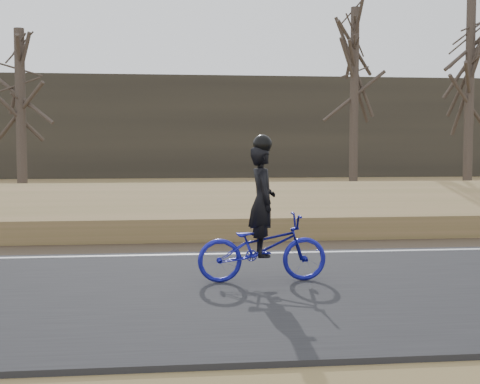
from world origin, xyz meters
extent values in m
plane|color=#95734C|center=(0.00, 0.00, 0.00)|extent=(120.00, 120.00, 0.00)
cube|color=black|center=(0.00, -2.50, 0.03)|extent=(120.00, 6.00, 0.06)
cube|color=silver|center=(0.00, 0.20, 0.07)|extent=(120.00, 0.12, 0.01)
cube|color=#473A2B|center=(0.00, 1.20, 0.02)|extent=(120.00, 1.60, 0.04)
cube|color=#95734C|center=(0.00, 4.20, 0.22)|extent=(120.00, 5.00, 0.44)
cube|color=slate|center=(0.00, 8.00, 0.23)|extent=(120.00, 3.00, 0.45)
cube|color=black|center=(0.00, 8.00, 0.52)|extent=(120.00, 2.40, 0.14)
cube|color=brown|center=(0.00, 7.28, 0.67)|extent=(120.00, 0.07, 0.15)
cube|color=brown|center=(0.00, 8.72, 0.67)|extent=(120.00, 0.07, 0.15)
cube|color=#383328|center=(0.00, 30.00, 3.00)|extent=(120.00, 4.00, 6.00)
imported|color=#151693|center=(1.91, -2.13, 0.52)|extent=(1.77, 0.64, 0.92)
imported|color=black|center=(1.91, -2.13, 1.16)|extent=(0.37, 0.55, 1.50)
sphere|color=black|center=(1.91, -2.13, 1.93)|extent=(0.26, 0.26, 0.26)
cylinder|color=#4A3E36|center=(-4.41, 13.41, 3.01)|extent=(0.36, 0.36, 6.01)
cylinder|color=#4A3E36|center=(8.52, 16.23, 3.80)|extent=(0.36, 0.36, 7.61)
cylinder|color=#4A3E36|center=(12.53, 14.09, 3.91)|extent=(0.36, 0.36, 7.81)
camera|label=1|loc=(0.58, -11.04, 1.91)|focal=50.00mm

